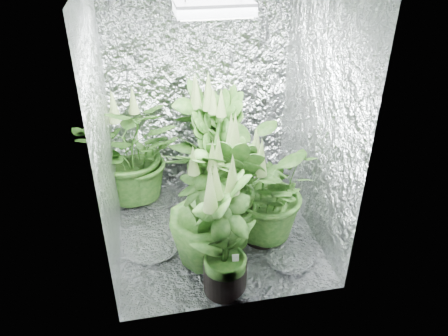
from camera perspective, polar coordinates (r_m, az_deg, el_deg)
ground at (r=3.76m, az=-1.01°, el=-8.33°), size 1.60×1.60×0.00m
walls at (r=3.21m, az=-1.17°, el=5.57°), size 1.62×1.62×2.00m
grow_lamp at (r=2.95m, az=-1.35°, el=20.18°), size 0.50×0.30×0.22m
plant_a at (r=3.97m, az=-11.89°, el=2.30°), size 1.12×1.12×1.09m
plant_b at (r=3.99m, az=-2.80°, el=3.43°), size 0.77×0.77×1.17m
plant_c at (r=3.81m, az=-0.90°, el=2.14°), size 0.75×0.75×1.15m
plant_d at (r=3.18m, az=-2.50°, el=-5.15°), size 0.74×0.74×1.08m
plant_e at (r=3.43m, az=5.28°, el=-3.12°), size 1.00×1.00×0.99m
plant_f at (r=2.95m, az=0.15°, el=-8.90°), size 0.69×0.69×1.08m
plant_g at (r=3.35m, az=1.07°, el=-2.93°), size 0.77×0.77×1.10m
circulation_fan at (r=4.28m, az=5.58°, el=-0.66°), size 0.13×0.29×0.33m
plant_label at (r=3.06m, az=1.51°, el=-11.82°), size 0.05×0.02×0.07m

